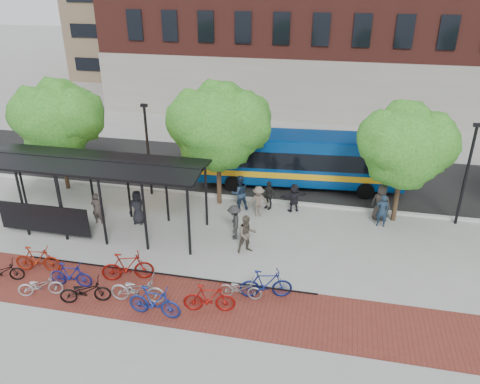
% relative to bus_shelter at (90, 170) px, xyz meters
% --- Properties ---
extents(ground, '(160.00, 160.00, 0.00)m').
position_rel_bus_shelter_xyz_m(ground, '(8.13, 0.48, -3.00)').
color(ground, '#9E9E99').
rests_on(ground, ground).
extents(asphalt_street, '(160.00, 8.00, 0.01)m').
position_rel_bus_shelter_xyz_m(asphalt_street, '(8.13, 8.48, -2.99)').
color(asphalt_street, black).
rests_on(asphalt_street, ground).
extents(curb, '(160.00, 0.25, 0.12)m').
position_rel_bus_shelter_xyz_m(curb, '(8.13, 4.48, -2.94)').
color(curb, '#B7B7B2').
rests_on(curb, ground).
extents(brick_strip, '(24.00, 3.00, 0.01)m').
position_rel_bus_shelter_xyz_m(brick_strip, '(6.13, -4.52, -3.00)').
color(brick_strip, maroon).
rests_on(brick_strip, ground).
extents(bike_rack_rail, '(12.00, 0.05, 0.95)m').
position_rel_bus_shelter_xyz_m(bike_rack_rail, '(4.83, -3.62, -3.00)').
color(bike_rack_rail, black).
rests_on(bike_rack_rail, ground).
extents(bus_shelter, '(10.60, 3.07, 3.60)m').
position_rel_bus_shelter_xyz_m(bus_shelter, '(0.00, 0.00, 0.00)').
color(bus_shelter, black).
rests_on(bus_shelter, ground).
extents(tree_a, '(4.90, 4.00, 6.18)m').
position_rel_bus_shelter_xyz_m(tree_a, '(-3.77, 3.83, 1.24)').
color(tree_a, '#382619').
rests_on(tree_a, ground).
extents(tree_b, '(5.15, 4.20, 6.47)m').
position_rel_bus_shelter_xyz_m(tree_b, '(5.23, 3.83, 1.46)').
color(tree_b, '#382619').
rests_on(tree_b, ground).
extents(tree_c, '(4.66, 3.80, 5.92)m').
position_rel_bus_shelter_xyz_m(tree_c, '(14.22, 3.83, 1.06)').
color(tree_c, '#382619').
rests_on(tree_c, ground).
extents(lamp_post_left, '(0.35, 0.20, 5.12)m').
position_rel_bus_shelter_xyz_m(lamp_post_left, '(1.13, 4.08, -0.25)').
color(lamp_post_left, black).
rests_on(lamp_post_left, ground).
extents(lamp_post_right, '(0.35, 0.20, 5.12)m').
position_rel_bus_shelter_xyz_m(lamp_post_right, '(17.13, 4.08, -0.25)').
color(lamp_post_right, black).
rests_on(lamp_post_right, ground).
extents(bus, '(11.59, 3.42, 3.09)m').
position_rel_bus_shelter_xyz_m(bus, '(9.05, 6.91, -1.23)').
color(bus, navy).
rests_on(bus, ground).
extents(bike_0, '(1.82, 1.24, 0.91)m').
position_rel_bus_shelter_xyz_m(bike_0, '(-1.64, -4.87, -2.55)').
color(bike_0, black).
rests_on(bike_0, ground).
extents(bike_1, '(1.98, 0.78, 1.16)m').
position_rel_bus_shelter_xyz_m(bike_1, '(-0.63, -3.91, -2.42)').
color(bike_1, maroon).
rests_on(bike_1, ground).
extents(bike_2, '(1.78, 1.13, 0.88)m').
position_rel_bus_shelter_xyz_m(bike_2, '(0.39, -5.31, -2.56)').
color(bike_2, '#A7A8AA').
rests_on(bike_2, ground).
extents(bike_3, '(1.80, 0.60, 1.07)m').
position_rel_bus_shelter_xyz_m(bike_3, '(1.25, -4.56, -2.47)').
color(bike_3, navy).
rests_on(bike_3, ground).
extents(bike_4, '(1.99, 1.22, 0.99)m').
position_rel_bus_shelter_xyz_m(bike_4, '(2.29, -5.32, -2.51)').
color(bike_4, black).
rests_on(bike_4, ground).
extents(bike_5, '(2.15, 1.24, 1.25)m').
position_rel_bus_shelter_xyz_m(bike_5, '(3.26, -3.67, -2.38)').
color(bike_5, maroon).
rests_on(bike_5, ground).
extents(bike_6, '(2.17, 0.92, 1.11)m').
position_rel_bus_shelter_xyz_m(bike_6, '(4.21, -4.88, -2.44)').
color(bike_6, '#949496').
rests_on(bike_6, ground).
extents(bike_7, '(2.05, 0.68, 1.22)m').
position_rel_bus_shelter_xyz_m(bike_7, '(5.12, -5.51, -2.39)').
color(bike_7, navy).
rests_on(bike_7, ground).
extents(bike_9, '(1.98, 0.86, 1.15)m').
position_rel_bus_shelter_xyz_m(bike_9, '(6.98, -4.85, -2.42)').
color(bike_9, maroon).
rests_on(bike_9, ground).
extents(bike_10, '(1.69, 0.65, 0.88)m').
position_rel_bus_shelter_xyz_m(bike_10, '(7.93, -3.87, -2.56)').
color(bike_10, gray).
rests_on(bike_10, ground).
extents(bike_11, '(2.10, 1.02, 1.21)m').
position_rel_bus_shelter_xyz_m(bike_11, '(8.87, -3.62, -2.39)').
color(bike_11, navy).
rests_on(bike_11, ground).
extents(pedestrian_0, '(0.89, 0.63, 1.73)m').
position_rel_bus_shelter_xyz_m(pedestrian_0, '(1.77, 0.82, -2.13)').
color(pedestrian_0, black).
rests_on(pedestrian_0, ground).
extents(pedestrian_1, '(0.62, 0.44, 1.63)m').
position_rel_bus_shelter_xyz_m(pedestrian_1, '(-0.15, 0.37, -2.19)').
color(pedestrian_1, '#413734').
rests_on(pedestrian_1, ground).
extents(pedestrian_2, '(1.17, 1.10, 1.91)m').
position_rel_bus_shelter_xyz_m(pedestrian_2, '(6.35, 3.29, -2.04)').
color(pedestrian_2, '#1C2C42').
rests_on(pedestrian_2, ground).
extents(pedestrian_3, '(1.19, 0.89, 1.64)m').
position_rel_bus_shelter_xyz_m(pedestrian_3, '(7.44, 2.77, -2.18)').
color(pedestrian_3, brown).
rests_on(pedestrian_3, ground).
extents(pedestrian_4, '(0.97, 0.79, 1.54)m').
position_rel_bus_shelter_xyz_m(pedestrian_4, '(7.80, 3.73, -2.23)').
color(pedestrian_4, black).
rests_on(pedestrian_4, ground).
extents(pedestrian_5, '(1.47, 1.05, 1.53)m').
position_rel_bus_shelter_xyz_m(pedestrian_5, '(9.13, 3.69, -2.23)').
color(pedestrian_5, black).
rests_on(pedestrian_5, ground).
extents(pedestrian_6, '(1.06, 0.85, 1.88)m').
position_rel_bus_shelter_xyz_m(pedestrian_6, '(13.43, 3.71, -2.06)').
color(pedestrian_6, '#372F2C').
rests_on(pedestrian_6, ground).
extents(pedestrian_7, '(0.63, 0.43, 1.69)m').
position_rel_bus_shelter_xyz_m(pedestrian_7, '(13.47, 3.02, -2.16)').
color(pedestrian_7, '#1A2A3D').
rests_on(pedestrian_7, ground).
extents(pedestrian_8, '(1.08, 1.01, 1.78)m').
position_rel_bus_shelter_xyz_m(pedestrian_8, '(7.53, -0.63, -2.11)').
color(pedestrian_8, brown).
rests_on(pedestrian_8, ground).
extents(pedestrian_9, '(0.89, 1.21, 1.69)m').
position_rel_bus_shelter_xyz_m(pedestrian_9, '(6.72, 0.39, -2.16)').
color(pedestrian_9, '#292929').
rests_on(pedestrian_9, ground).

